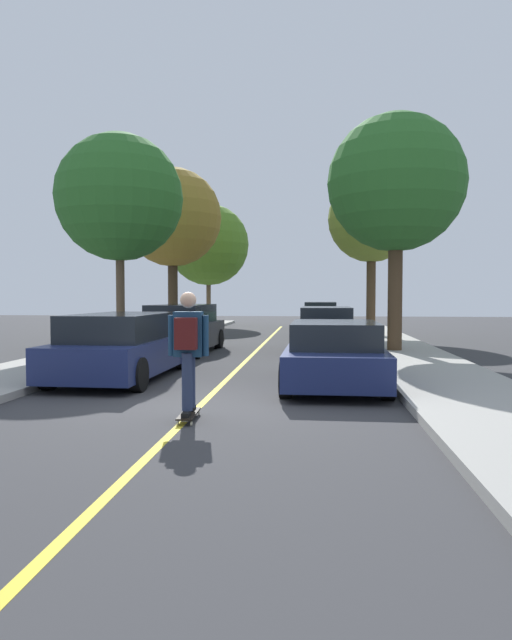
{
  "coord_description": "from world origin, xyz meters",
  "views": [
    {
      "loc": [
        1.81,
        -8.95,
        1.78
      ],
      "look_at": [
        0.01,
        8.95,
        1.0
      ],
      "focal_mm": 32.02,
      "sensor_mm": 36.0,
      "label": 1
    }
  ],
  "objects_px": {
    "street_tree_left_nearest": "(119,198)",
    "parked_car_right_nearest": "(334,354)",
    "street_tree_right_nearest": "(396,184)",
    "skateboarder": "(188,345)",
    "street_tree_left_near": "(172,218)",
    "parked_car_right_farthest": "(321,315)",
    "skateboard": "(189,414)",
    "parked_car_right_far": "(323,322)",
    "fire_hydrant": "(101,345)",
    "parked_car_left_near": "(182,329)",
    "street_tree_right_near": "(372,219)",
    "parked_car_right_near": "(326,330)",
    "street_tree_left_far": "(208,245)",
    "parked_car_left_nearest": "(124,346)"
  },
  "relations": [
    {
      "from": "fire_hydrant",
      "to": "parked_car_left_near",
      "type": "bearing_deg",
      "value": 62.52
    },
    {
      "from": "parked_car_right_nearest",
      "to": "skateboarder",
      "type": "xyz_separation_m",
      "value": [
        -2.18,
        -3.35,
        0.46
      ]
    },
    {
      "from": "street_tree_left_near",
      "to": "street_tree_right_near",
      "type": "height_order",
      "value": "street_tree_left_near"
    },
    {
      "from": "parked_car_left_nearest",
      "to": "parked_car_right_farthest",
      "type": "height_order",
      "value": "parked_car_right_farthest"
    },
    {
      "from": "parked_car_left_nearest",
      "to": "parked_car_right_nearest",
      "type": "distance_m",
      "value": 4.5
    },
    {
      "from": "parked_car_right_nearest",
      "to": "street_tree_right_near",
      "type": "height_order",
      "value": "street_tree_right_near"
    },
    {
      "from": "parked_car_left_nearest",
      "to": "skateboarder",
      "type": "distance_m",
      "value": 4.56
    },
    {
      "from": "street_tree_left_nearest",
      "to": "street_tree_left_near",
      "type": "relative_size",
      "value": 0.94
    },
    {
      "from": "street_tree_right_nearest",
      "to": "skateboarder",
      "type": "relative_size",
      "value": 4.07
    },
    {
      "from": "parked_car_right_nearest",
      "to": "parked_car_right_farthest",
      "type": "distance_m",
      "value": 19.39
    },
    {
      "from": "parked_car_right_near",
      "to": "skateboarder",
      "type": "distance_m",
      "value": 10.45
    },
    {
      "from": "street_tree_left_far",
      "to": "street_tree_left_near",
      "type": "bearing_deg",
      "value": -90.0
    },
    {
      "from": "parked_car_right_far",
      "to": "street_tree_right_nearest",
      "type": "height_order",
      "value": "street_tree_right_nearest"
    },
    {
      "from": "parked_car_left_near",
      "to": "parked_car_right_far",
      "type": "xyz_separation_m",
      "value": [
        4.47,
        7.32,
        -0.11
      ]
    },
    {
      "from": "parked_car_right_farthest",
      "to": "parked_car_right_far",
      "type": "bearing_deg",
      "value": -89.99
    },
    {
      "from": "parked_car_right_far",
      "to": "street_tree_left_nearest",
      "type": "distance_m",
      "value": 10.53
    },
    {
      "from": "street_tree_left_near",
      "to": "fire_hydrant",
      "type": "distance_m",
      "value": 10.9
    },
    {
      "from": "street_tree_left_far",
      "to": "skateboarder",
      "type": "bearing_deg",
      "value": -80.18
    },
    {
      "from": "street_tree_left_nearest",
      "to": "parked_car_right_nearest",
      "type": "bearing_deg",
      "value": -43.94
    },
    {
      "from": "street_tree_left_far",
      "to": "street_tree_right_nearest",
      "type": "height_order",
      "value": "street_tree_right_nearest"
    },
    {
      "from": "parked_car_left_near",
      "to": "skateboard",
      "type": "bearing_deg",
      "value": -76.34
    },
    {
      "from": "parked_car_right_near",
      "to": "skateboard",
      "type": "distance_m",
      "value": 10.43
    },
    {
      "from": "skateboard",
      "to": "street_tree_right_near",
      "type": "bearing_deg",
      "value": 75.85
    },
    {
      "from": "parked_car_right_far",
      "to": "street_tree_left_near",
      "type": "height_order",
      "value": "street_tree_left_near"
    },
    {
      "from": "parked_car_right_nearest",
      "to": "skateboarder",
      "type": "height_order",
      "value": "skateboarder"
    },
    {
      "from": "street_tree_right_near",
      "to": "street_tree_left_near",
      "type": "bearing_deg",
      "value": -177.75
    },
    {
      "from": "parked_car_left_near",
      "to": "fire_hydrant",
      "type": "bearing_deg",
      "value": -117.48
    },
    {
      "from": "parked_car_right_farthest",
      "to": "skateboard",
      "type": "distance_m",
      "value": 22.82
    },
    {
      "from": "parked_car_left_near",
      "to": "parked_car_right_near",
      "type": "bearing_deg",
      "value": 10.09
    },
    {
      "from": "parked_car_left_nearest",
      "to": "street_tree_left_near",
      "type": "xyz_separation_m",
      "value": [
        -2.02,
        12.46,
        4.43
      ]
    },
    {
      "from": "parked_car_right_farthest",
      "to": "skateboard",
      "type": "relative_size",
      "value": 5.46
    },
    {
      "from": "street_tree_right_nearest",
      "to": "street_tree_left_nearest",
      "type": "bearing_deg",
      "value": 179.65
    },
    {
      "from": "street_tree_left_near",
      "to": "street_tree_right_nearest",
      "type": "relative_size",
      "value": 1.01
    },
    {
      "from": "parked_car_right_nearest",
      "to": "street_tree_left_nearest",
      "type": "xyz_separation_m",
      "value": [
        -6.49,
        6.25,
        4.22
      ]
    },
    {
      "from": "street_tree_left_near",
      "to": "skateboard",
      "type": "xyz_separation_m",
      "value": [
        4.31,
        -16.35,
        -5.04
      ]
    },
    {
      "from": "street_tree_left_far",
      "to": "fire_hydrant",
      "type": "distance_m",
      "value": 18.83
    },
    {
      "from": "street_tree_right_near",
      "to": "skateboard",
      "type": "xyz_separation_m",
      "value": [
        -4.21,
        -16.69,
        -4.91
      ]
    },
    {
      "from": "parked_car_right_far",
      "to": "skateboarder",
      "type": "distance_m",
      "value": 16.89
    },
    {
      "from": "parked_car_left_near",
      "to": "parked_car_right_near",
      "type": "xyz_separation_m",
      "value": [
        4.46,
        0.79,
        -0.05
      ]
    },
    {
      "from": "street_tree_left_near",
      "to": "fire_hydrant",
      "type": "bearing_deg",
      "value": -86.95
    },
    {
      "from": "parked_car_right_nearest",
      "to": "parked_car_right_near",
      "type": "bearing_deg",
      "value": 90.01
    },
    {
      "from": "parked_car_left_near",
      "to": "skateboarder",
      "type": "relative_size",
      "value": 2.73
    },
    {
      "from": "parked_car_right_far",
      "to": "street_tree_right_nearest",
      "type": "xyz_separation_m",
      "value": [
        2.02,
        -7.19,
        4.48
      ]
    },
    {
      "from": "street_tree_left_near",
      "to": "street_tree_left_far",
      "type": "height_order",
      "value": "street_tree_left_near"
    },
    {
      "from": "street_tree_left_nearest",
      "to": "fire_hydrant",
      "type": "distance_m",
      "value": 5.36
    },
    {
      "from": "street_tree_left_far",
      "to": "skateboard",
      "type": "height_order",
      "value": "street_tree_left_far"
    },
    {
      "from": "street_tree_left_near",
      "to": "skateboard",
      "type": "relative_size",
      "value": 8.41
    },
    {
      "from": "street_tree_left_nearest",
      "to": "skateboarder",
      "type": "bearing_deg",
      "value": -65.85
    },
    {
      "from": "parked_car_left_nearest",
      "to": "street_tree_left_near",
      "type": "distance_m",
      "value": 13.38
    },
    {
      "from": "parked_car_right_near",
      "to": "skateboard",
      "type": "height_order",
      "value": "parked_car_right_near"
    }
  ]
}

